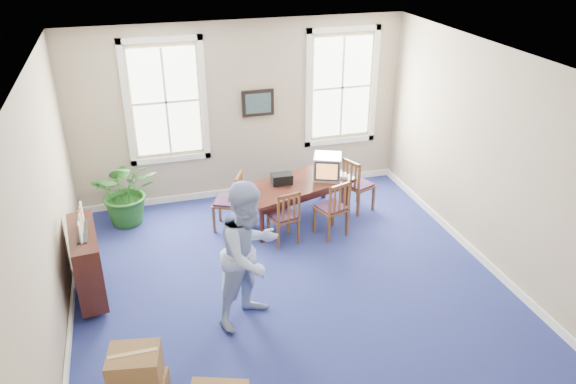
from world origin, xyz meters
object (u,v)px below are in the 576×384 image
object	(u,v)px
potted_plant	(127,191)
conference_table	(295,201)
crt_tv	(327,167)
cardboard_boxes	(158,371)
credenza	(88,267)
chair_near_left	(283,216)
man	(250,254)

from	to	relation	value
potted_plant	conference_table	bearing A→B (deg)	-13.39
crt_tv	cardboard_boxes	bearing A→B (deg)	-109.55
crt_tv	credenza	size ratio (longest dim) A/B	0.42
credenza	cardboard_boxes	world-z (taller)	credenza
chair_near_left	cardboard_boxes	size ratio (longest dim) A/B	0.62
conference_table	crt_tv	bearing A→B (deg)	-13.58
chair_near_left	crt_tv	bearing A→B (deg)	-154.95
conference_table	credenza	size ratio (longest dim) A/B	1.66
conference_table	man	size ratio (longest dim) A/B	1.02
crt_tv	man	xyz separation A→B (m)	(-1.91, -2.44, 0.09)
credenza	potted_plant	xyz separation A→B (m)	(0.59, 1.99, 0.12)
crt_tv	conference_table	bearing A→B (deg)	-153.40
crt_tv	cardboard_boxes	size ratio (longest dim) A/B	0.33
conference_table	potted_plant	world-z (taller)	potted_plant
man	potted_plant	xyz separation A→B (m)	(-1.44, 3.05, -0.38)
conference_table	credenza	bearing A→B (deg)	-176.34
credenza	man	bearing A→B (deg)	-33.67
conference_table	credenza	distance (m)	3.60
conference_table	chair_near_left	xyz separation A→B (m)	(-0.41, -0.68, 0.13)
chair_near_left	credenza	distance (m)	3.01
chair_near_left	credenza	xyz separation A→B (m)	(-2.94, -0.65, 0.00)
potted_plant	cardboard_boxes	size ratio (longest dim) A/B	0.78
man	conference_table	bearing A→B (deg)	27.44
chair_near_left	cardboard_boxes	bearing A→B (deg)	41.44
chair_near_left	man	distance (m)	2.01
credenza	cardboard_boxes	xyz separation A→B (m)	(0.75, -2.19, -0.04)
cardboard_boxes	chair_near_left	bearing A→B (deg)	52.41
chair_near_left	cardboard_boxes	world-z (taller)	chair_near_left
crt_tv	man	distance (m)	3.10
crt_tv	potted_plant	distance (m)	3.42
chair_near_left	cardboard_boxes	xyz separation A→B (m)	(-2.19, -2.84, -0.03)
crt_tv	credenza	bearing A→B (deg)	-138.56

